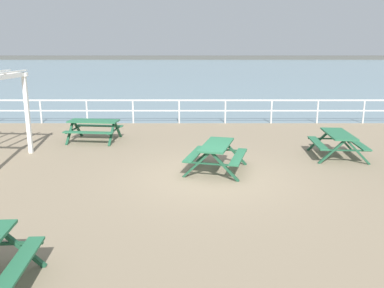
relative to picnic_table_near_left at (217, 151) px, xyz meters
name	(u,v)px	position (x,y,z in m)	size (l,w,h in m)	color
ground_plane	(210,180)	(-0.22, -0.54, -0.68)	(30.00, 24.00, 0.20)	gray
sea_band	(196,69)	(-0.22, 52.21, -0.58)	(142.00, 90.00, 0.01)	gray
distant_shoreline	(195,59)	(-0.22, 95.21, -0.58)	(142.00, 6.00, 1.80)	#4C4C47
seaward_railing	(203,107)	(-0.22, 7.21, 0.17)	(23.07, 0.07, 1.08)	white
picnic_table_near_left	(217,151)	(0.00, 0.00, 0.00)	(1.90, 2.12, 0.80)	#286B47
picnic_table_near_right	(339,139)	(3.91, 1.44, 0.00)	(1.64, 1.89, 0.80)	#286B47
picnic_table_mid_centre	(95,125)	(-4.30, 3.69, 0.00)	(1.96, 1.72, 0.80)	#286B47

